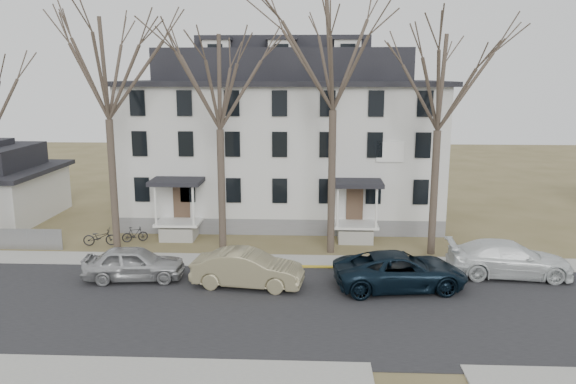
{
  "coord_description": "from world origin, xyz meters",
  "views": [
    {
      "loc": [
        0.0,
        -20.01,
        9.62
      ],
      "look_at": [
        -1.33,
        9.0,
        3.55
      ],
      "focal_mm": 35.0,
      "sensor_mm": 36.0,
      "label": 1
    }
  ],
  "objects_px": {
    "tree_center": "(334,46)",
    "bicycle_left": "(100,238)",
    "tree_mid_left": "(219,75)",
    "bicycle_right": "(135,235)",
    "car_navy": "(400,272)",
    "car_silver": "(134,264)",
    "car_tan": "(248,270)",
    "car_white": "(509,260)",
    "tree_far_left": "(105,61)",
    "boarding_house": "(284,139)",
    "tree_mid_right": "(440,75)"
  },
  "relations": [
    {
      "from": "tree_center",
      "to": "bicycle_left",
      "type": "distance_m",
      "value": 16.9
    },
    {
      "from": "tree_mid_left",
      "to": "bicycle_right",
      "type": "xyz_separation_m",
      "value": [
        -5.4,
        1.34,
        -9.16
      ]
    },
    {
      "from": "bicycle_right",
      "to": "car_navy",
      "type": "bearing_deg",
      "value": -136.63
    },
    {
      "from": "car_silver",
      "to": "car_navy",
      "type": "bearing_deg",
      "value": -98.23
    },
    {
      "from": "car_tan",
      "to": "car_white",
      "type": "xyz_separation_m",
      "value": [
        12.49,
        1.95,
        0.01
      ]
    },
    {
      "from": "car_silver",
      "to": "tree_center",
      "type": "bearing_deg",
      "value": -68.98
    },
    {
      "from": "car_tan",
      "to": "car_white",
      "type": "bearing_deg",
      "value": -73.85
    },
    {
      "from": "car_silver",
      "to": "bicycle_right",
      "type": "bearing_deg",
      "value": 11.76
    },
    {
      "from": "tree_far_left",
      "to": "bicycle_left",
      "type": "bearing_deg",
      "value": 156.0
    },
    {
      "from": "car_tan",
      "to": "car_silver",
      "type": "bearing_deg",
      "value": 90.87
    },
    {
      "from": "car_tan",
      "to": "boarding_house",
      "type": "bearing_deg",
      "value": 3.14
    },
    {
      "from": "car_navy",
      "to": "bicycle_right",
      "type": "distance_m",
      "value": 15.88
    },
    {
      "from": "tree_center",
      "to": "car_tan",
      "type": "height_order",
      "value": "tree_center"
    },
    {
      "from": "boarding_house",
      "to": "tree_mid_right",
      "type": "xyz_separation_m",
      "value": [
        8.5,
        -8.15,
        4.22
      ]
    },
    {
      "from": "tree_mid_left",
      "to": "car_silver",
      "type": "xyz_separation_m",
      "value": [
        -3.48,
        -4.77,
        -8.8
      ]
    },
    {
      "from": "bicycle_left",
      "to": "bicycle_right",
      "type": "distance_m",
      "value": 1.94
    },
    {
      "from": "tree_center",
      "to": "bicycle_right",
      "type": "height_order",
      "value": "tree_center"
    },
    {
      "from": "tree_far_left",
      "to": "tree_mid_left",
      "type": "height_order",
      "value": "tree_far_left"
    },
    {
      "from": "car_tan",
      "to": "car_white",
      "type": "distance_m",
      "value": 12.64
    },
    {
      "from": "tree_mid_right",
      "to": "car_silver",
      "type": "distance_m",
      "value": 18.02
    },
    {
      "from": "boarding_house",
      "to": "tree_mid_right",
      "type": "distance_m",
      "value": 12.51
    },
    {
      "from": "car_navy",
      "to": "car_white",
      "type": "bearing_deg",
      "value": -78.88
    },
    {
      "from": "tree_mid_right",
      "to": "car_tan",
      "type": "xyz_separation_m",
      "value": [
        -9.48,
        -5.39,
        -8.76
      ]
    },
    {
      "from": "tree_center",
      "to": "car_silver",
      "type": "distance_m",
      "value": 14.77
    },
    {
      "from": "car_silver",
      "to": "tree_mid_left",
      "type": "bearing_deg",
      "value": -41.82
    },
    {
      "from": "boarding_house",
      "to": "car_navy",
      "type": "height_order",
      "value": "boarding_house"
    },
    {
      "from": "tree_mid_right",
      "to": "boarding_house",
      "type": "bearing_deg",
      "value": 136.19
    },
    {
      "from": "car_white",
      "to": "tree_mid_right",
      "type": "bearing_deg",
      "value": 44.63
    },
    {
      "from": "car_navy",
      "to": "car_white",
      "type": "height_order",
      "value": "car_white"
    },
    {
      "from": "car_tan",
      "to": "car_navy",
      "type": "xyz_separation_m",
      "value": [
        6.99,
        0.06,
        -0.0
      ]
    },
    {
      "from": "tree_mid_left",
      "to": "car_tan",
      "type": "distance_m",
      "value": 10.48
    },
    {
      "from": "car_silver",
      "to": "car_tan",
      "type": "xyz_separation_m",
      "value": [
        5.5,
        -0.62,
        0.03
      ]
    },
    {
      "from": "boarding_house",
      "to": "car_navy",
      "type": "xyz_separation_m",
      "value": [
        6.01,
        -13.48,
        -4.54
      ]
    },
    {
      "from": "car_tan",
      "to": "bicycle_left",
      "type": "distance_m",
      "value": 10.92
    },
    {
      "from": "tree_mid_right",
      "to": "tree_far_left",
      "type": "bearing_deg",
      "value": 180.0
    },
    {
      "from": "car_navy",
      "to": "bicycle_right",
      "type": "bearing_deg",
      "value": 57.38
    },
    {
      "from": "tree_mid_right",
      "to": "car_tan",
      "type": "bearing_deg",
      "value": -150.4
    },
    {
      "from": "tree_far_left",
      "to": "bicycle_left",
      "type": "xyz_separation_m",
      "value": [
        -1.16,
        0.52,
        -9.85
      ]
    },
    {
      "from": "bicycle_left",
      "to": "bicycle_right",
      "type": "xyz_separation_m",
      "value": [
        1.76,
        0.82,
        -0.05
      ]
    },
    {
      "from": "car_silver",
      "to": "bicycle_left",
      "type": "bearing_deg",
      "value": 29.15
    },
    {
      "from": "tree_mid_right",
      "to": "bicycle_right",
      "type": "distance_m",
      "value": 19.27
    },
    {
      "from": "car_navy",
      "to": "car_tan",
      "type": "bearing_deg",
      "value": 82.72
    },
    {
      "from": "boarding_house",
      "to": "bicycle_right",
      "type": "relative_size",
      "value": 14.05
    },
    {
      "from": "tree_mid_left",
      "to": "car_tan",
      "type": "height_order",
      "value": "tree_mid_left"
    },
    {
      "from": "boarding_house",
      "to": "car_tan",
      "type": "distance_m",
      "value": 14.32
    },
    {
      "from": "car_tan",
      "to": "tree_mid_right",
      "type": "bearing_deg",
      "value": -53.11
    },
    {
      "from": "car_tan",
      "to": "bicycle_right",
      "type": "height_order",
      "value": "car_tan"
    },
    {
      "from": "boarding_house",
      "to": "tree_far_left",
      "type": "height_order",
      "value": "tree_far_left"
    },
    {
      "from": "car_silver",
      "to": "car_navy",
      "type": "height_order",
      "value": "car_navy"
    },
    {
      "from": "tree_center",
      "to": "car_tan",
      "type": "distance_m",
      "value": 12.24
    }
  ]
}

